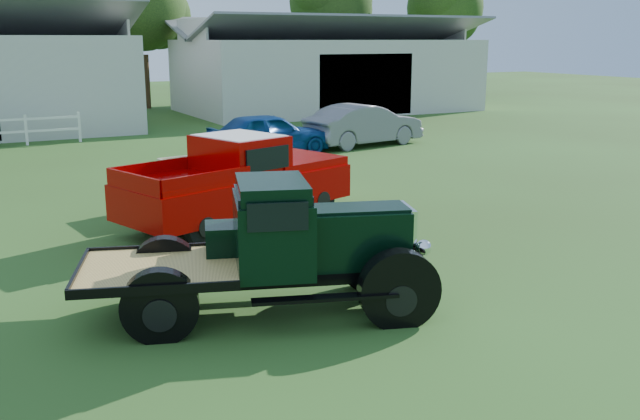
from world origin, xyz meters
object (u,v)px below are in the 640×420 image
vintage_flatbed (266,248)px  red_pickup (237,180)px  misc_car_grey (364,125)px  white_pickup (247,171)px  misc_car_blue (269,134)px

vintage_flatbed → red_pickup: 5.46m
vintage_flatbed → misc_car_grey: size_ratio=1.06×
red_pickup → white_pickup: (1.01, 1.95, -0.21)m
white_pickup → vintage_flatbed: bearing=-117.5°
white_pickup → misc_car_grey: size_ratio=0.89×
vintage_flatbed → white_pickup: 7.63m
red_pickup → misc_car_grey: (8.73, 9.10, -0.21)m
misc_car_blue → misc_car_grey: size_ratio=0.91×
red_pickup → white_pickup: red_pickup is taller
vintage_flatbed → misc_car_grey: vintage_flatbed is taller
red_pickup → misc_car_blue: (4.54, 8.70, -0.25)m
misc_car_blue → vintage_flatbed: bearing=153.6°
red_pickup → white_pickup: size_ratio=1.27×
vintage_flatbed → misc_car_blue: 15.20m
red_pickup → vintage_flatbed: bearing=-125.1°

